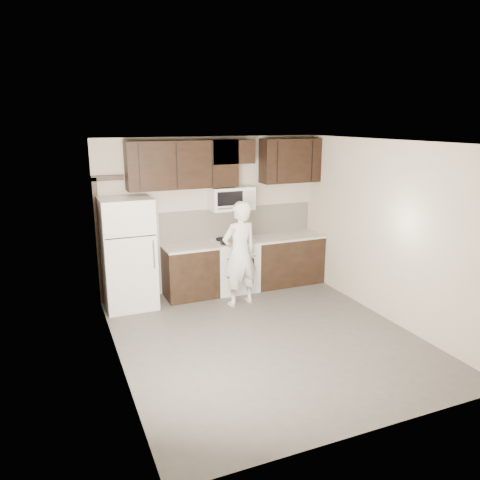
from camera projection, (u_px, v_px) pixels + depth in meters
floor at (266, 337)px, 6.59m from camera, size 4.50×4.50×0.00m
back_wall at (212, 214)px, 8.26m from camera, size 4.00×0.00×4.00m
ceiling at (269, 142)px, 5.92m from camera, size 4.50×4.50×0.00m
counter_run at (250, 264)px, 8.43m from camera, size 2.95×0.64×0.91m
stove at (234, 265)px, 8.32m from camera, size 0.76×0.66×0.94m
backsplash at (238, 222)px, 8.48m from camera, size 2.90×0.02×0.54m
upper_cabinets at (226, 162)px, 7.95m from camera, size 3.48×0.35×0.78m
microwave at (231, 198)px, 8.13m from camera, size 0.76×0.42×0.40m
refrigerator at (128, 253)px, 7.47m from camera, size 0.80×0.76×1.80m
door_trim at (100, 230)px, 7.54m from camera, size 0.50×0.08×2.12m
saucepan at (240, 234)px, 8.39m from camera, size 0.30×0.19×0.18m
baking_tray at (231, 243)px, 8.05m from camera, size 0.44×0.38×0.02m
pizza at (231, 242)px, 8.04m from camera, size 0.32×0.32×0.02m
person at (240, 254)px, 7.57m from camera, size 0.70×0.52×1.73m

